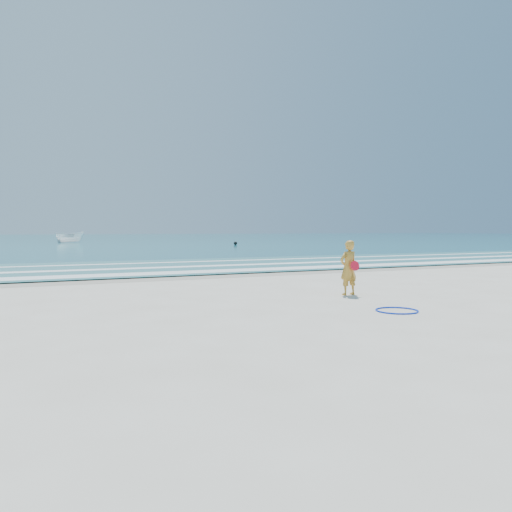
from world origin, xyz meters
name	(u,v)px	position (x,y,z in m)	size (l,w,h in m)	color
ground	(313,312)	(0.00, 0.00, 0.00)	(400.00, 400.00, 0.00)	silver
wet_sand	(185,277)	(0.00, 9.00, 0.00)	(400.00, 2.40, 0.00)	#B2A893
ocean	(47,238)	(0.00, 105.00, 0.02)	(400.00, 190.00, 0.04)	#19727F
shallow	(152,267)	(0.00, 14.00, 0.04)	(400.00, 10.00, 0.01)	#59B7AD
foam_near	(175,273)	(0.00, 10.30, 0.05)	(400.00, 1.40, 0.01)	white
foam_mid	(156,268)	(0.00, 13.20, 0.05)	(400.00, 0.90, 0.01)	white
foam_far	(140,263)	(0.00, 16.50, 0.05)	(400.00, 0.60, 0.01)	white
hoop	(397,310)	(1.72, -0.64, 0.02)	(0.91, 0.91, 0.03)	#0C33DA
boat	(70,237)	(0.75, 61.99, 0.79)	(1.46, 3.88, 1.50)	white
buoy	(235,243)	(16.81, 43.26, 0.24)	(0.40, 0.40, 0.40)	black
woman	(348,268)	(2.38, 2.02, 0.74)	(0.56, 0.42, 1.47)	#C58A2E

